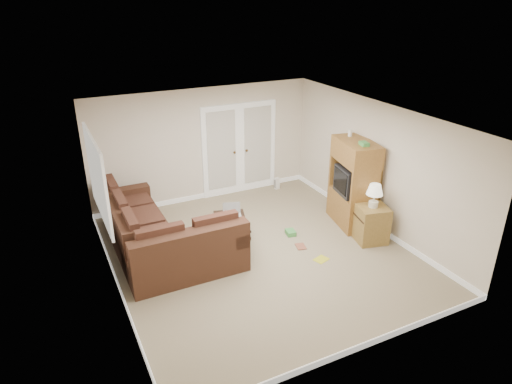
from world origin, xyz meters
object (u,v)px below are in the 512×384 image
sectional_sofa (158,237)px  coffee_table (231,233)px  tv_armoire (353,183)px  side_cabinet (371,221)px

sectional_sofa → coffee_table: 1.33m
tv_armoire → side_cabinet: tv_armoire is taller
side_cabinet → coffee_table: bearing=171.7°
sectional_sofa → tv_armoire: bearing=-7.3°
sectional_sofa → side_cabinet: size_ratio=2.59×
sectional_sofa → coffee_table: size_ratio=2.36×
sectional_sofa → tv_armoire: 3.90m
sectional_sofa → tv_armoire: tv_armoire is taller
coffee_table → tv_armoire: (2.53, -0.23, 0.62)m
side_cabinet → tv_armoire: bearing=95.4°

